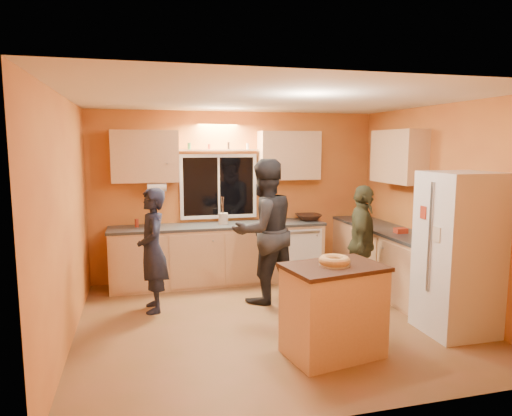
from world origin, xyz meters
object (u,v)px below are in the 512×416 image
object	(u,v)px
island	(333,310)
person_center	(264,231)
person_left	(153,250)
refrigerator	(458,253)
person_right	(362,244)

from	to	relation	value
island	person_center	distance (m)	1.81
island	person_left	size ratio (longest dim) A/B	0.67
refrigerator	island	size ratio (longest dim) A/B	1.71
island	refrigerator	bearing A→B (deg)	-3.46
island	person_right	xyz separation A→B (m)	(1.02, 1.38, 0.32)
refrigerator	person_right	bearing A→B (deg)	114.41
person_right	person_left	bearing A→B (deg)	111.96
refrigerator	person_left	size ratio (longest dim) A/B	1.15
island	person_right	distance (m)	1.75
person_left	person_right	world-z (taller)	person_right
person_center	person_right	size ratio (longest dim) A/B	1.22
person_left	person_center	size ratio (longest dim) A/B	0.82
island	person_left	world-z (taller)	person_left
refrigerator	person_right	xyz separation A→B (m)	(-0.54, 1.20, -0.12)
person_left	refrigerator	bearing A→B (deg)	62.01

